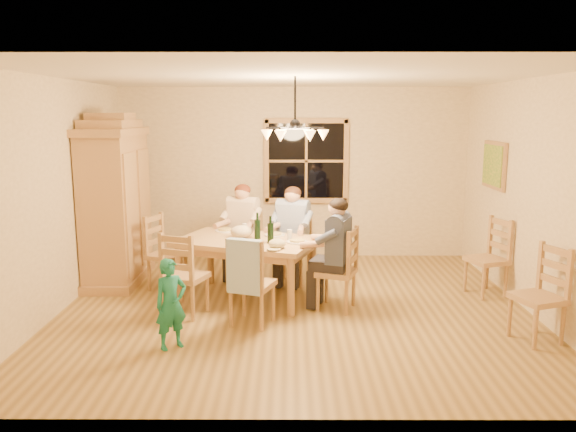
{
  "coord_description": "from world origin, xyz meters",
  "views": [
    {
      "loc": [
        -0.06,
        -6.41,
        2.29
      ],
      "look_at": [
        -0.08,
        0.1,
        1.1
      ],
      "focal_mm": 35.0,
      "sensor_mm": 36.0,
      "label": 1
    }
  ],
  "objects_px": {
    "chandelier": "(295,133)",
    "chair_end_left": "(168,266)",
    "chair_near_right": "(252,297)",
    "chair_spare_front": "(536,312)",
    "dining_table": "(247,247)",
    "wine_bottle_a": "(257,226)",
    "adult_slate_man": "(337,240)",
    "child": "(171,304)",
    "armoire": "(116,206)",
    "wine_bottle_b": "(271,230)",
    "chair_far_left": "(243,257)",
    "adult_woman": "(243,219)",
    "adult_plaid_man": "(292,223)",
    "chair_far_right": "(292,262)",
    "chair_end_right": "(336,284)",
    "chair_spare_back": "(486,271)",
    "chair_near_left": "(186,289)"
  },
  "relations": [
    {
      "from": "adult_slate_man",
      "to": "child",
      "type": "bearing_deg",
      "value": 143.42
    },
    {
      "from": "adult_slate_man",
      "to": "chair_end_right",
      "type": "bearing_deg",
      "value": -70.07
    },
    {
      "from": "chandelier",
      "to": "wine_bottle_b",
      "type": "relative_size",
      "value": 2.33
    },
    {
      "from": "chandelier",
      "to": "wine_bottle_a",
      "type": "xyz_separation_m",
      "value": [
        -0.46,
        0.38,
        -1.15
      ]
    },
    {
      "from": "wine_bottle_a",
      "to": "wine_bottle_b",
      "type": "relative_size",
      "value": 1.0
    },
    {
      "from": "chair_far_left",
      "to": "chair_end_left",
      "type": "bearing_deg",
      "value": 46.74
    },
    {
      "from": "chair_near_left",
      "to": "chair_end_left",
      "type": "xyz_separation_m",
      "value": [
        -0.43,
        0.99,
        0.0
      ]
    },
    {
      "from": "chandelier",
      "to": "chair_end_left",
      "type": "height_order",
      "value": "chandelier"
    },
    {
      "from": "chandelier",
      "to": "wine_bottle_a",
      "type": "relative_size",
      "value": 2.33
    },
    {
      "from": "dining_table",
      "to": "chair_end_right",
      "type": "relative_size",
      "value": 1.93
    },
    {
      "from": "chandelier",
      "to": "chair_near_left",
      "type": "height_order",
      "value": "chandelier"
    },
    {
      "from": "dining_table",
      "to": "chair_end_left",
      "type": "distance_m",
      "value": 1.21
    },
    {
      "from": "chair_far_right",
      "to": "wine_bottle_b",
      "type": "xyz_separation_m",
      "value": [
        -0.27,
        -0.85,
        0.62
      ]
    },
    {
      "from": "adult_plaid_man",
      "to": "chair_near_right",
      "type": "bearing_deg",
      "value": 93.37
    },
    {
      "from": "child",
      "to": "adult_woman",
      "type": "bearing_deg",
      "value": 40.59
    },
    {
      "from": "chair_end_left",
      "to": "adult_plaid_man",
      "type": "bearing_deg",
      "value": 117.98
    },
    {
      "from": "wine_bottle_a",
      "to": "wine_bottle_b",
      "type": "xyz_separation_m",
      "value": [
        0.17,
        -0.24,
        0.0
      ]
    },
    {
      "from": "chair_spare_front",
      "to": "adult_woman",
      "type": "bearing_deg",
      "value": 35.16
    },
    {
      "from": "chair_end_right",
      "to": "chair_spare_front",
      "type": "height_order",
      "value": "same"
    },
    {
      "from": "chandelier",
      "to": "adult_woman",
      "type": "xyz_separation_m",
      "value": [
        -0.72,
        1.24,
        -1.24
      ]
    },
    {
      "from": "adult_slate_man",
      "to": "child",
      "type": "relative_size",
      "value": 0.96
    },
    {
      "from": "adult_woman",
      "to": "chair_spare_front",
      "type": "height_order",
      "value": "adult_woman"
    },
    {
      "from": "armoire",
      "to": "chair_far_right",
      "type": "xyz_separation_m",
      "value": [
        2.4,
        -0.11,
        -0.75
      ]
    },
    {
      "from": "wine_bottle_b",
      "to": "adult_woman",
      "type": "bearing_deg",
      "value": 111.18
    },
    {
      "from": "adult_woman",
      "to": "adult_plaid_man",
      "type": "relative_size",
      "value": 1.0
    },
    {
      "from": "armoire",
      "to": "wine_bottle_b",
      "type": "xyz_separation_m",
      "value": [
        2.13,
        -0.96,
        -0.13
      ]
    },
    {
      "from": "armoire",
      "to": "wine_bottle_a",
      "type": "height_order",
      "value": "armoire"
    },
    {
      "from": "dining_table",
      "to": "chair_spare_back",
      "type": "bearing_deg",
      "value": 3.01
    },
    {
      "from": "chandelier",
      "to": "chair_far_left",
      "type": "bearing_deg",
      "value": 120.02
    },
    {
      "from": "chair_far_right",
      "to": "chair_end_right",
      "type": "xyz_separation_m",
      "value": [
        0.51,
        -1.02,
        0.0
      ]
    },
    {
      "from": "chair_end_right",
      "to": "chair_spare_back",
      "type": "bearing_deg",
      "value": -54.29
    },
    {
      "from": "dining_table",
      "to": "chair_end_left",
      "type": "bearing_deg",
      "value": 160.07
    },
    {
      "from": "wine_bottle_a",
      "to": "chair_spare_back",
      "type": "bearing_deg",
      "value": 2.8
    },
    {
      "from": "adult_slate_man",
      "to": "chair_far_right",
      "type": "bearing_deg",
      "value": 46.64
    },
    {
      "from": "chair_near_right",
      "to": "chair_spare_front",
      "type": "relative_size",
      "value": 1.0
    },
    {
      "from": "chair_end_left",
      "to": "chair_end_right",
      "type": "relative_size",
      "value": 1.0
    },
    {
      "from": "chair_far_left",
      "to": "wine_bottle_b",
      "type": "distance_m",
      "value": 1.34
    },
    {
      "from": "chair_end_left",
      "to": "chair_near_right",
      "type": "bearing_deg",
      "value": 63.43
    },
    {
      "from": "dining_table",
      "to": "wine_bottle_a",
      "type": "xyz_separation_m",
      "value": [
        0.13,
        0.02,
        0.27
      ]
    },
    {
      "from": "adult_slate_man",
      "to": "chair_spare_front",
      "type": "height_order",
      "value": "adult_slate_man"
    },
    {
      "from": "chair_near_left",
      "to": "adult_slate_man",
      "type": "height_order",
      "value": "adult_slate_man"
    },
    {
      "from": "adult_plaid_man",
      "to": "wine_bottle_a",
      "type": "relative_size",
      "value": 2.65
    },
    {
      "from": "adult_woman",
      "to": "chair_spare_front",
      "type": "relative_size",
      "value": 0.88
    },
    {
      "from": "child",
      "to": "wine_bottle_a",
      "type": "bearing_deg",
      "value": 26.2
    },
    {
      "from": "armoire",
      "to": "chair_far_left",
      "type": "bearing_deg",
      "value": 4.67
    },
    {
      "from": "chair_end_left",
      "to": "wine_bottle_a",
      "type": "height_order",
      "value": "wine_bottle_a"
    },
    {
      "from": "chair_far_left",
      "to": "chair_near_left",
      "type": "distance_m",
      "value": 1.57
    },
    {
      "from": "chair_near_left",
      "to": "child",
      "type": "bearing_deg",
      "value": -68.45
    },
    {
      "from": "chair_far_left",
      "to": "child",
      "type": "bearing_deg",
      "value": 98.01
    },
    {
      "from": "chair_far_right",
      "to": "adult_woman",
      "type": "xyz_separation_m",
      "value": [
        -0.69,
        0.25,
        0.54
      ]
    }
  ]
}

